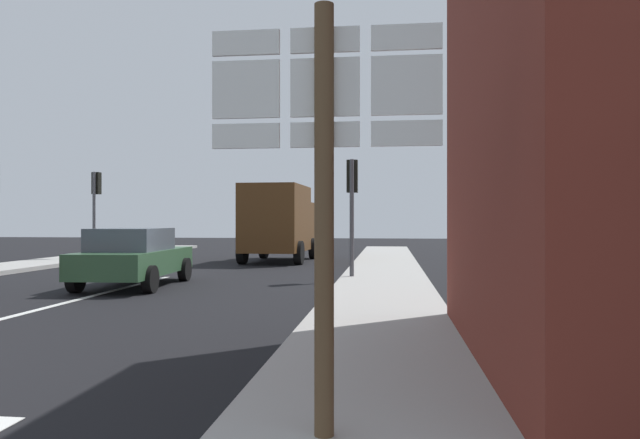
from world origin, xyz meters
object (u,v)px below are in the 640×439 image
object	(u,v)px
sedan_far	(134,256)
traffic_light_near_right	(352,191)
traffic_light_far_left	(96,195)
route_sign_post	(324,173)
delivery_truck	(279,221)

from	to	relation	value
sedan_far	traffic_light_near_right	xyz separation A→B (m)	(5.36, 2.08, 1.71)
traffic_light_far_left	traffic_light_near_right	world-z (taller)	traffic_light_far_left
sedan_far	traffic_light_far_left	bearing A→B (deg)	122.80
sedan_far	traffic_light_far_left	xyz separation A→B (m)	(-5.56, 8.62, 1.94)
route_sign_post	traffic_light_far_left	world-z (taller)	traffic_light_far_left
delivery_truck	sedan_far	bearing A→B (deg)	-101.94
traffic_light_far_left	traffic_light_near_right	bearing A→B (deg)	-30.93
delivery_truck	traffic_light_far_left	xyz separation A→B (m)	(-7.50, -0.59, 1.05)
sedan_far	delivery_truck	world-z (taller)	delivery_truck
traffic_light_near_right	delivery_truck	bearing A→B (deg)	115.59
sedan_far	traffic_light_near_right	world-z (taller)	traffic_light_near_right
delivery_truck	traffic_light_near_right	distance (m)	7.95
sedan_far	delivery_truck	size ratio (longest dim) A/B	0.85
traffic_light_far_left	delivery_truck	bearing A→B (deg)	4.47
traffic_light_near_right	route_sign_post	bearing A→B (deg)	-87.34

